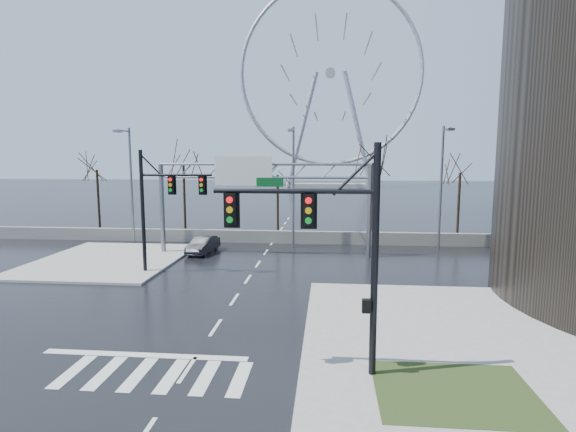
# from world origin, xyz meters

# --- Properties ---
(ground) EXTENTS (260.00, 260.00, 0.00)m
(ground) POSITION_xyz_m (0.00, 0.00, 0.00)
(ground) COLOR black
(ground) RESTS_ON ground
(sidewalk_right_ext) EXTENTS (12.00, 10.00, 0.15)m
(sidewalk_right_ext) POSITION_xyz_m (10.00, 2.00, 0.07)
(sidewalk_right_ext) COLOR gray
(sidewalk_right_ext) RESTS_ON ground
(sidewalk_far) EXTENTS (10.00, 12.00, 0.15)m
(sidewalk_far) POSITION_xyz_m (-11.00, 12.00, 0.07)
(sidewalk_far) COLOR gray
(sidewalk_far) RESTS_ON ground
(grass_strip) EXTENTS (5.00, 4.00, 0.02)m
(grass_strip) POSITION_xyz_m (9.00, -5.00, 0.15)
(grass_strip) COLOR #283616
(grass_strip) RESTS_ON sidewalk_near
(barrier_wall) EXTENTS (52.00, 0.50, 1.10)m
(barrier_wall) POSITION_xyz_m (0.00, 20.00, 0.55)
(barrier_wall) COLOR slate
(barrier_wall) RESTS_ON ground
(signal_mast_near) EXTENTS (5.52, 0.41, 8.00)m
(signal_mast_near) POSITION_xyz_m (5.14, -4.04, 4.87)
(signal_mast_near) COLOR black
(signal_mast_near) RESTS_ON ground
(signal_mast_far) EXTENTS (4.72, 0.41, 8.00)m
(signal_mast_far) POSITION_xyz_m (-5.87, 8.96, 4.83)
(signal_mast_far) COLOR black
(signal_mast_far) RESTS_ON ground
(sign_gantry) EXTENTS (16.36, 0.40, 7.60)m
(sign_gantry) POSITION_xyz_m (-0.38, 14.96, 5.18)
(sign_gantry) COLOR slate
(sign_gantry) RESTS_ON ground
(streetlight_left) EXTENTS (0.50, 2.55, 10.00)m
(streetlight_left) POSITION_xyz_m (-12.00, 18.16, 5.89)
(streetlight_left) COLOR slate
(streetlight_left) RESTS_ON ground
(streetlight_mid) EXTENTS (0.50, 2.55, 10.00)m
(streetlight_mid) POSITION_xyz_m (2.00, 18.16, 5.89)
(streetlight_mid) COLOR slate
(streetlight_mid) RESTS_ON ground
(streetlight_right) EXTENTS (0.50, 2.55, 10.00)m
(streetlight_right) POSITION_xyz_m (14.00, 18.16, 5.89)
(streetlight_right) COLOR slate
(streetlight_right) RESTS_ON ground
(tree_far_left) EXTENTS (3.50, 3.50, 7.00)m
(tree_far_left) POSITION_xyz_m (-18.00, 24.00, 5.57)
(tree_far_left) COLOR black
(tree_far_left) RESTS_ON ground
(tree_left) EXTENTS (3.75, 3.75, 7.50)m
(tree_left) POSITION_xyz_m (-9.00, 23.50, 5.98)
(tree_left) COLOR black
(tree_left) RESTS_ON ground
(tree_center) EXTENTS (3.25, 3.25, 6.50)m
(tree_center) POSITION_xyz_m (0.00, 24.50, 5.17)
(tree_center) COLOR black
(tree_center) RESTS_ON ground
(tree_right) EXTENTS (3.90, 3.90, 7.80)m
(tree_right) POSITION_xyz_m (9.00, 23.50, 6.22)
(tree_right) COLOR black
(tree_right) RESTS_ON ground
(tree_far_right) EXTENTS (3.40, 3.40, 6.80)m
(tree_far_right) POSITION_xyz_m (17.00, 24.00, 5.41)
(tree_far_right) COLOR black
(tree_far_right) RESTS_ON ground
(ferris_wheel) EXTENTS (45.00, 6.00, 50.91)m
(ferris_wheel) POSITION_xyz_m (5.00, 95.00, 26.13)
(ferris_wheel) COLOR gray
(ferris_wheel) RESTS_ON ground
(car) EXTENTS (1.90, 4.18, 1.33)m
(car) POSITION_xyz_m (-4.90, 15.31, 0.67)
(car) COLOR black
(car) RESTS_ON ground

